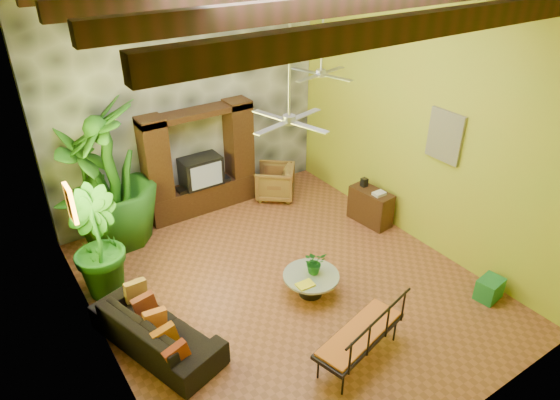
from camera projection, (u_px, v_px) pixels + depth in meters
ground at (284, 283)px, 8.76m from camera, size 7.00×7.00×0.00m
back_wall at (187, 94)px, 10.04m from camera, size 6.00×0.02×5.00m
left_wall at (81, 210)px, 6.06m from camera, size 0.02×7.00×5.00m
right_wall at (422, 115)px, 8.97m from camera, size 0.02×7.00×5.00m
stone_accent_wall at (188, 95)px, 10.00m from camera, size 5.98×0.10×4.98m
entertainment_center at (201, 169)px, 10.54m from camera, size 2.40×0.55×2.30m
ceiling_fan_front at (289, 105)px, 6.69m from camera, size 1.28×1.28×1.86m
ceiling_fan_back at (321, 62)px, 8.71m from camera, size 1.28×1.28×1.86m
wall_art_mask at (70, 203)px, 7.00m from camera, size 0.06×0.32×0.55m
wall_art_painting at (445, 136)px, 8.62m from camera, size 0.06×0.70×0.90m
sofa at (156, 330)px, 7.33m from camera, size 1.46×2.33×0.64m
wicker_armchair at (275, 182)px, 11.28m from camera, size 1.16×1.16×0.76m
tall_plant_a at (87, 187)px, 9.31m from camera, size 1.46×1.53×2.41m
tall_plant_b at (95, 244)px, 8.16m from camera, size 1.03×1.18×1.89m
tall_plant_c at (111, 175)px, 9.26m from camera, size 1.92×1.92×2.84m
coffee_table at (311, 282)px, 8.40m from camera, size 0.95×0.95×0.40m
centerpiece_plant at (315, 262)px, 8.29m from camera, size 0.40×0.36×0.41m
yellow_tray at (305, 285)px, 8.08m from camera, size 0.29×0.21×0.03m
iron_bench at (364, 334)px, 6.96m from camera, size 1.64×0.93×0.57m
side_console at (371, 206)px, 10.35m from camera, size 0.51×0.96×0.74m
green_bin at (489, 289)px, 8.34m from camera, size 0.48×0.38×0.38m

